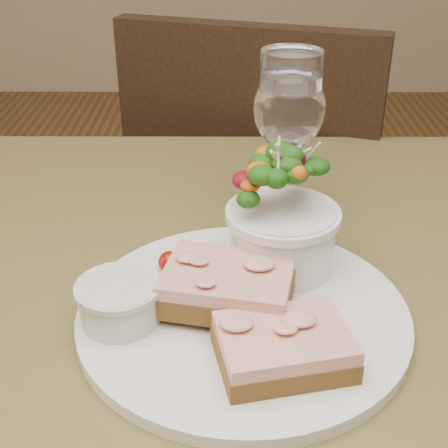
{
  "coord_description": "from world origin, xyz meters",
  "views": [
    {
      "loc": [
        0.01,
        -0.48,
        1.09
      ],
      "look_at": [
        0.01,
        0.03,
        0.81
      ],
      "focal_mm": 50.0,
      "sensor_mm": 36.0,
      "label": 1
    }
  ],
  "objects_px": {
    "ramekin": "(120,300)",
    "wine_glass": "(289,113)",
    "dinner_plate": "(243,314)",
    "sandwich_front": "(284,347)",
    "salad_bowl": "(283,211)",
    "sandwich_back": "(228,285)",
    "chair_far": "(264,295)",
    "cafe_table": "(216,376)"
  },
  "relations": [
    {
      "from": "ramekin",
      "to": "wine_glass",
      "type": "xyz_separation_m",
      "value": [
        0.16,
        0.21,
        0.09
      ]
    },
    {
      "from": "dinner_plate",
      "to": "ramekin",
      "type": "relative_size",
      "value": 4.29
    },
    {
      "from": "sandwich_front",
      "to": "salad_bowl",
      "type": "distance_m",
      "value": 0.14
    },
    {
      "from": "ramekin",
      "to": "wine_glass",
      "type": "height_order",
      "value": "wine_glass"
    },
    {
      "from": "ramekin",
      "to": "sandwich_back",
      "type": "bearing_deg",
      "value": 10.92
    },
    {
      "from": "sandwich_front",
      "to": "ramekin",
      "type": "distance_m",
      "value": 0.14
    },
    {
      "from": "sandwich_front",
      "to": "ramekin",
      "type": "height_order",
      "value": "ramekin"
    },
    {
      "from": "dinner_plate",
      "to": "wine_glass",
      "type": "distance_m",
      "value": 0.23
    },
    {
      "from": "dinner_plate",
      "to": "sandwich_back",
      "type": "relative_size",
      "value": 2.33
    },
    {
      "from": "dinner_plate",
      "to": "ramekin",
      "type": "xyz_separation_m",
      "value": [
        -0.1,
        -0.01,
        0.03
      ]
    },
    {
      "from": "ramekin",
      "to": "chair_far",
      "type": "bearing_deg",
      "value": 75.88
    },
    {
      "from": "salad_bowl",
      "to": "wine_glass",
      "type": "height_order",
      "value": "wine_glass"
    },
    {
      "from": "sandwich_front",
      "to": "salad_bowl",
      "type": "height_order",
      "value": "salad_bowl"
    },
    {
      "from": "chair_far",
      "to": "sandwich_back",
      "type": "bearing_deg",
      "value": 100.49
    },
    {
      "from": "cafe_table",
      "to": "sandwich_back",
      "type": "xyz_separation_m",
      "value": [
        0.01,
        -0.03,
        0.14
      ]
    },
    {
      "from": "cafe_table",
      "to": "ramekin",
      "type": "distance_m",
      "value": 0.16
    },
    {
      "from": "dinner_plate",
      "to": "sandwich_back",
      "type": "distance_m",
      "value": 0.03
    },
    {
      "from": "chair_far",
      "to": "salad_bowl",
      "type": "distance_m",
      "value": 0.8
    },
    {
      "from": "chair_far",
      "to": "wine_glass",
      "type": "relative_size",
      "value": 5.14
    },
    {
      "from": "sandwich_back",
      "to": "cafe_table",
      "type": "bearing_deg",
      "value": 120.44
    },
    {
      "from": "chair_far",
      "to": "ramekin",
      "type": "height_order",
      "value": "chair_far"
    },
    {
      "from": "dinner_plate",
      "to": "wine_glass",
      "type": "relative_size",
      "value": 1.66
    },
    {
      "from": "sandwich_front",
      "to": "wine_glass",
      "type": "xyz_separation_m",
      "value": [
        0.02,
        0.26,
        0.1
      ]
    },
    {
      "from": "dinner_plate",
      "to": "sandwich_front",
      "type": "xyz_separation_m",
      "value": [
        0.03,
        -0.07,
        0.02
      ]
    },
    {
      "from": "chair_far",
      "to": "wine_glass",
      "type": "bearing_deg",
      "value": 105.47
    },
    {
      "from": "cafe_table",
      "to": "sandwich_back",
      "type": "distance_m",
      "value": 0.14
    },
    {
      "from": "chair_far",
      "to": "dinner_plate",
      "type": "relative_size",
      "value": 3.11
    },
    {
      "from": "dinner_plate",
      "to": "wine_glass",
      "type": "xyz_separation_m",
      "value": [
        0.05,
        0.19,
        0.12
      ]
    },
    {
      "from": "wine_glass",
      "to": "sandwich_back",
      "type": "bearing_deg",
      "value": -108.83
    },
    {
      "from": "cafe_table",
      "to": "sandwich_front",
      "type": "height_order",
      "value": "sandwich_front"
    },
    {
      "from": "dinner_plate",
      "to": "sandwich_front",
      "type": "bearing_deg",
      "value": -66.18
    },
    {
      "from": "sandwich_back",
      "to": "wine_glass",
      "type": "distance_m",
      "value": 0.22
    },
    {
      "from": "sandwich_front",
      "to": "sandwich_back",
      "type": "relative_size",
      "value": 0.92
    },
    {
      "from": "cafe_table",
      "to": "dinner_plate",
      "type": "relative_size",
      "value": 2.76
    },
    {
      "from": "wine_glass",
      "to": "ramekin",
      "type": "bearing_deg",
      "value": -126.93
    },
    {
      "from": "cafe_table",
      "to": "ramekin",
      "type": "xyz_separation_m",
      "value": [
        -0.08,
        -0.05,
        0.13
      ]
    },
    {
      "from": "chair_far",
      "to": "dinner_plate",
      "type": "height_order",
      "value": "chair_far"
    },
    {
      "from": "chair_far",
      "to": "salad_bowl",
      "type": "bearing_deg",
      "value": 104.6
    },
    {
      "from": "salad_bowl",
      "to": "cafe_table",
      "type": "bearing_deg",
      "value": -152.69
    },
    {
      "from": "dinner_plate",
      "to": "sandwich_back",
      "type": "height_order",
      "value": "sandwich_back"
    },
    {
      "from": "chair_far",
      "to": "wine_glass",
      "type": "xyz_separation_m",
      "value": [
        -0.02,
        -0.47,
        0.58
      ]
    },
    {
      "from": "sandwich_front",
      "to": "wine_glass",
      "type": "height_order",
      "value": "wine_glass"
    }
  ]
}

